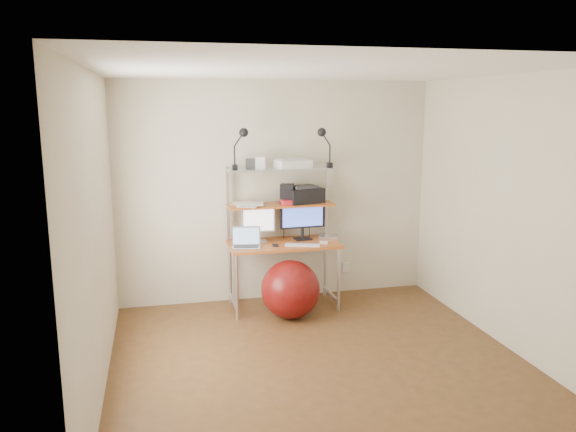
% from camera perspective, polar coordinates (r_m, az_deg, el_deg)
% --- Properties ---
extents(room, '(3.60, 3.60, 3.60)m').
position_cam_1_polar(room, '(4.69, 3.42, -0.83)').
color(room, brown).
rests_on(room, ground).
extents(computer_desk, '(1.20, 0.60, 1.57)m').
position_cam_1_polar(computer_desk, '(6.18, -0.60, -0.66)').
color(computer_desk, '#BD5924').
rests_on(computer_desk, ground).
extents(desktop, '(1.20, 0.60, 0.00)m').
position_cam_1_polar(desktop, '(6.17, -0.47, -2.73)').
color(desktop, '#BD5924').
rests_on(desktop, computer_desk).
extents(mid_shelf, '(1.18, 0.34, 0.00)m').
position_cam_1_polar(mid_shelf, '(6.21, -0.74, 1.23)').
color(mid_shelf, '#BD5924').
rests_on(mid_shelf, computer_desk).
extents(top_shelf, '(1.18, 0.34, 0.00)m').
position_cam_1_polar(top_shelf, '(6.15, -0.75, 4.91)').
color(top_shelf, silver).
rests_on(top_shelf, computer_desk).
extents(floor, '(3.60, 3.60, 0.00)m').
position_cam_1_polar(floor, '(5.10, 3.25, -14.68)').
color(floor, brown).
rests_on(floor, ground).
extents(wall_outlet, '(0.08, 0.01, 0.12)m').
position_cam_1_polar(wall_outlet, '(6.83, 5.89, -5.22)').
color(wall_outlet, silver).
rests_on(wall_outlet, room).
extents(monitor_silver, '(0.37, 0.14, 0.41)m').
position_cam_1_polar(monitor_silver, '(6.17, -3.01, -0.65)').
color(monitor_silver, '#B9B9BE').
rests_on(monitor_silver, desktop).
extents(monitor_black, '(0.52, 0.16, 0.52)m').
position_cam_1_polar(monitor_black, '(6.28, 1.48, -0.04)').
color(monitor_black, black).
rests_on(monitor_black, desktop).
extents(laptop, '(0.34, 0.29, 0.27)m').
position_cam_1_polar(laptop, '(6.00, -4.27, -2.73)').
color(laptop, silver).
rests_on(laptop, desktop).
extents(keyboard, '(0.39, 0.22, 0.01)m').
position_cam_1_polar(keyboard, '(6.05, 1.48, -2.96)').
color(keyboard, silver).
rests_on(keyboard, desktop).
extents(mouse, '(0.09, 0.07, 0.02)m').
position_cam_1_polar(mouse, '(6.14, 3.65, -2.71)').
color(mouse, silver).
rests_on(mouse, desktop).
extents(mac_mini, '(0.27, 0.27, 0.04)m').
position_cam_1_polar(mac_mini, '(6.38, 4.10, -2.10)').
color(mac_mini, silver).
rests_on(mac_mini, desktop).
extents(phone, '(0.08, 0.12, 0.01)m').
position_cam_1_polar(phone, '(6.04, -1.29, -2.99)').
color(phone, black).
rests_on(phone, desktop).
extents(printer, '(0.45, 0.36, 0.19)m').
position_cam_1_polar(printer, '(6.28, 1.63, 2.18)').
color(printer, black).
rests_on(printer, mid_shelf).
extents(nas_cube, '(0.19, 0.19, 0.22)m').
position_cam_1_polar(nas_cube, '(6.23, -0.10, 2.28)').
color(nas_cube, black).
rests_on(nas_cube, mid_shelf).
extents(red_box, '(0.21, 0.15, 0.05)m').
position_cam_1_polar(red_box, '(6.17, 0.19, 1.43)').
color(red_box, red).
rests_on(red_box, mid_shelf).
extents(scanner, '(0.42, 0.32, 0.10)m').
position_cam_1_polar(scanner, '(6.17, 0.49, 5.38)').
color(scanner, silver).
rests_on(scanner, top_shelf).
extents(box_white, '(0.12, 0.11, 0.13)m').
position_cam_1_polar(box_white, '(6.10, -2.85, 5.45)').
color(box_white, silver).
rests_on(box_white, top_shelf).
extents(box_grey, '(0.12, 0.12, 0.10)m').
position_cam_1_polar(box_grey, '(6.11, -3.85, 5.33)').
color(box_grey, '#323134').
rests_on(box_grey, top_shelf).
extents(clip_lamp_left, '(0.18, 0.10, 0.44)m').
position_cam_1_polar(clip_lamp_left, '(5.98, -4.72, 7.77)').
color(clip_lamp_left, black).
rests_on(clip_lamp_left, top_shelf).
extents(clip_lamp_right, '(0.17, 0.10, 0.43)m').
position_cam_1_polar(clip_lamp_right, '(6.15, 3.62, 7.84)').
color(clip_lamp_right, black).
rests_on(clip_lamp_right, top_shelf).
extents(exercise_ball, '(0.62, 0.62, 0.62)m').
position_cam_1_polar(exercise_ball, '(5.98, 0.25, -7.47)').
color(exercise_ball, maroon).
rests_on(exercise_ball, floor).
extents(paper_stack, '(0.37, 0.41, 0.02)m').
position_cam_1_polar(paper_stack, '(6.13, -4.11, 1.20)').
color(paper_stack, white).
rests_on(paper_stack, mid_shelf).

